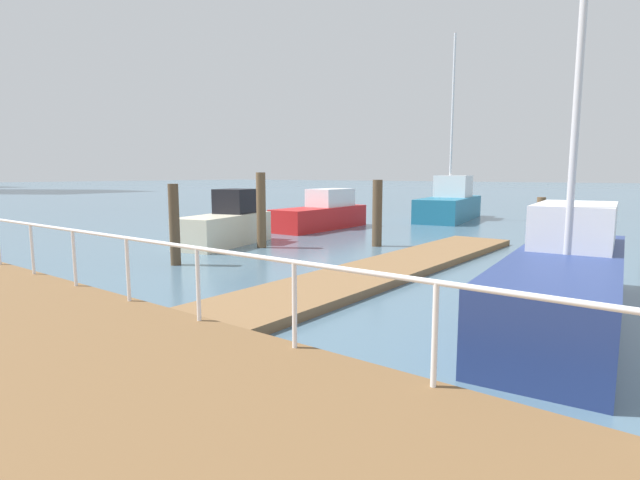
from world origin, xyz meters
TOP-DOWN VIEW (x-y plane):
  - ground_plane at (0.00, 20.00)m, footprint 300.00×300.00m
  - floating_dock at (3.30, 11.12)m, footprint 13.60×2.00m
  - boardwalk_railing at (-3.15, 6.92)m, footprint 0.06×25.23m
  - dock_piling_0 at (4.36, 16.63)m, footprint 0.32×0.32m
  - dock_piling_2 at (7.03, 13.70)m, footprint 0.34×0.34m
  - dock_piling_3 at (11.41, 9.47)m, footprint 0.30×0.30m
  - dock_piling_4 at (0.61, 16.24)m, footprint 0.28×0.28m
  - moored_boat_0 at (1.65, 6.69)m, footprint 6.92×2.31m
  - moored_boat_1 at (10.30, 18.56)m, footprint 5.40×1.79m
  - moored_boat_2 at (4.12, 18.10)m, footprint 4.27×2.40m
  - moored_boat_3 at (18.03, 15.71)m, footprint 6.94×3.25m

SIDE VIEW (x-z plane):
  - ground_plane at x=0.00m, z-range 0.00..0.00m
  - floating_dock at x=3.30m, z-range 0.00..0.18m
  - moored_boat_1 at x=10.30m, z-range -0.21..1.59m
  - moored_boat_2 at x=4.12m, z-range -0.27..1.67m
  - moored_boat_0 at x=1.65m, z-range -3.10..4.62m
  - dock_piling_3 at x=11.41m, z-range 0.00..1.65m
  - moored_boat_3 at x=18.03m, z-range -4.00..5.74m
  - dock_piling_4 at x=0.61m, z-range 0.00..2.22m
  - dock_piling_2 at x=7.03m, z-range 0.00..2.29m
  - boardwalk_railing at x=-3.15m, z-range 0.71..1.79m
  - dock_piling_0 at x=4.36m, z-range 0.00..2.53m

